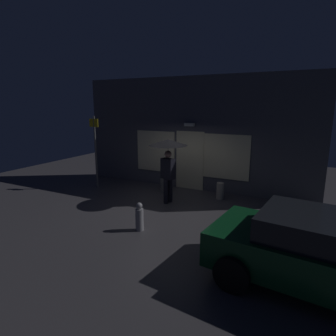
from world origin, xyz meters
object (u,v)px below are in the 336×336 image
(person_with_umbrella, at_px, (168,152))
(fire_hydrant, at_px, (139,217))
(sidewalk_bollard_2, at_px, (164,183))
(street_sign_post, at_px, (95,148))
(sidewalk_bollard, at_px, (220,191))
(parked_car, at_px, (327,254))

(person_with_umbrella, bearing_deg, fire_hydrant, 114.99)
(sidewalk_bollard_2, bearing_deg, person_with_umbrella, -56.32)
(sidewalk_bollard_2, bearing_deg, street_sign_post, -165.60)
(sidewalk_bollard, bearing_deg, parked_car, -52.89)
(fire_hydrant, bearing_deg, person_with_umbrella, 97.85)
(sidewalk_bollard, relative_size, fire_hydrant, 0.77)
(parked_car, xyz_separation_m, sidewalk_bollard, (-3.03, 4.00, -0.42))
(street_sign_post, xyz_separation_m, sidewalk_bollard_2, (2.59, 0.66, -1.21))
(parked_car, xyz_separation_m, street_sign_post, (-7.70, 3.20, 0.85))
(parked_car, bearing_deg, fire_hydrant, 177.31)
(person_with_umbrella, bearing_deg, street_sign_post, 11.18)
(sidewalk_bollard_2, bearing_deg, parked_car, -37.11)
(fire_hydrant, bearing_deg, sidewalk_bollard_2, 106.85)
(street_sign_post, bearing_deg, sidewalk_bollard_2, 14.40)
(sidewalk_bollard, relative_size, sidewalk_bollard_2, 0.85)
(person_with_umbrella, relative_size, sidewalk_bollard_2, 3.14)
(street_sign_post, relative_size, sidewalk_bollard_2, 4.12)
(parked_car, xyz_separation_m, fire_hydrant, (-4.14, 0.65, -0.35))
(parked_car, distance_m, fire_hydrant, 4.20)
(fire_hydrant, bearing_deg, sidewalk_bollard, 71.69)
(parked_car, bearing_deg, sidewalk_bollard_2, 149.08)
(sidewalk_bollard_2, distance_m, fire_hydrant, 3.37)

